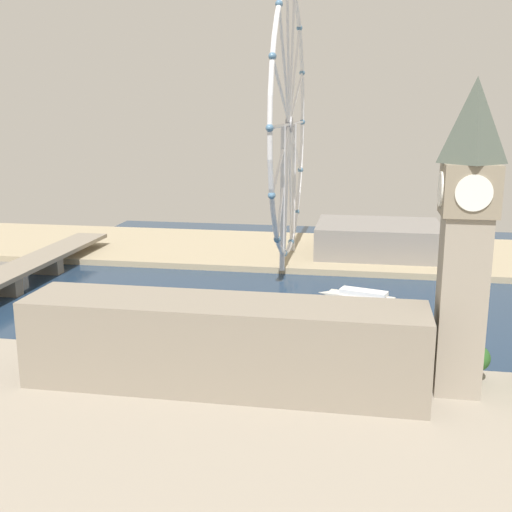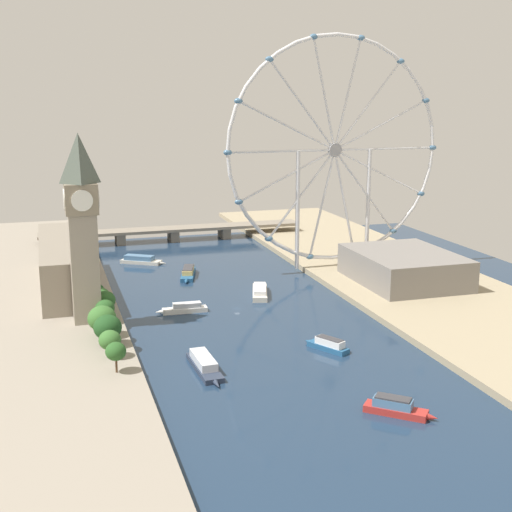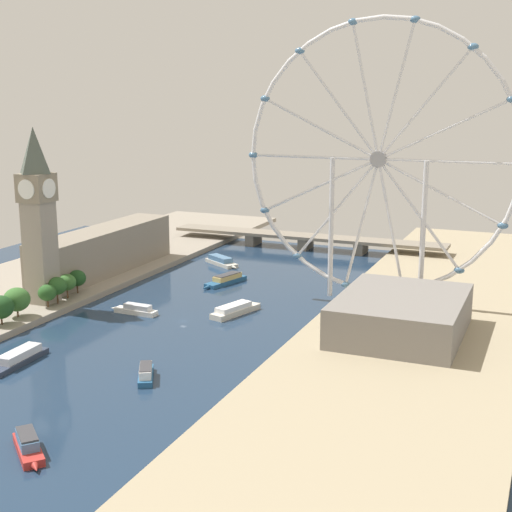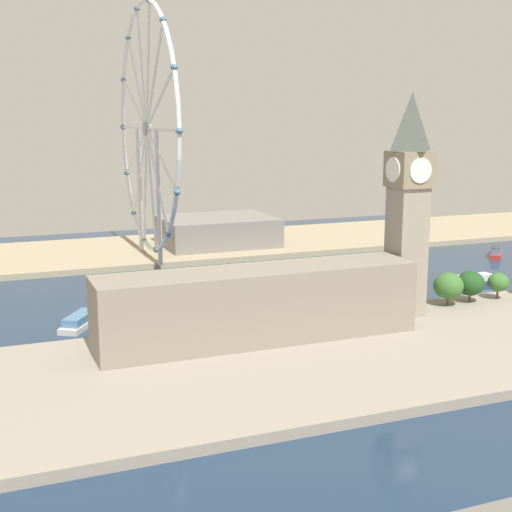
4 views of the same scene
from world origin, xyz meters
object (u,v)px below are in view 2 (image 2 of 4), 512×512
(tour_boat_3, at_px, (328,345))
(tour_boat_4, at_px, (204,364))
(tour_boat_2, at_px, (396,408))
(clock_tower, at_px, (83,226))
(riverside_hall, at_px, (404,267))
(tour_boat_1, at_px, (184,308))
(parliament_block, at_px, (62,264))
(tour_boat_5, at_px, (260,291))
(ferris_wheel, at_px, (335,151))
(river_bridge, at_px, (173,231))
(tour_boat_0, at_px, (188,273))
(tour_boat_6, at_px, (141,260))

(tour_boat_3, height_order, tour_boat_4, tour_boat_3)
(tour_boat_2, bearing_deg, clock_tower, 168.23)
(riverside_hall, height_order, tour_boat_1, riverside_hall)
(parliament_block, height_order, tour_boat_2, parliament_block)
(parliament_block, distance_m, tour_boat_4, 134.95)
(clock_tower, relative_size, tour_boat_1, 3.31)
(parliament_block, distance_m, riverside_hall, 180.04)
(tour_boat_2, bearing_deg, riverside_hall, 101.91)
(clock_tower, distance_m, tour_boat_5, 101.87)
(parliament_block, relative_size, ferris_wheel, 0.83)
(river_bridge, xyz_separation_m, tour_boat_0, (-10.31, -102.15, -5.05))
(ferris_wheel, distance_m, tour_boat_5, 95.12)
(tour_boat_1, bearing_deg, parliament_block, -42.95)
(tour_boat_2, bearing_deg, tour_boat_0, 139.71)
(parliament_block, height_order, tour_boat_6, parliament_block)
(tour_boat_0, distance_m, tour_boat_6, 44.87)
(tour_boat_3, relative_size, tour_boat_6, 0.75)
(tour_boat_0, bearing_deg, tour_boat_3, 28.61)
(clock_tower, height_order, river_bridge, clock_tower)
(riverside_hall, xyz_separation_m, tour_boat_1, (-121.18, -9.78, -9.14))
(tour_boat_6, bearing_deg, clock_tower, -76.78)
(tour_boat_3, xyz_separation_m, tour_boat_6, (-51.66, 172.04, -0.09))
(riverside_hall, distance_m, tour_boat_0, 120.17)
(tour_boat_1, height_order, tour_boat_4, tour_boat_4)
(tour_boat_2, height_order, tour_boat_6, tour_boat_2)
(clock_tower, bearing_deg, tour_boat_6, 71.08)
(riverside_hall, relative_size, tour_boat_1, 2.56)
(tour_boat_5, bearing_deg, riverside_hall, -78.89)
(clock_tower, relative_size, tour_boat_0, 2.55)
(ferris_wheel, height_order, tour_boat_1, ferris_wheel)
(clock_tower, bearing_deg, tour_boat_3, -32.44)
(clock_tower, distance_m, tour_boat_0, 105.65)
(parliament_block, xyz_separation_m, tour_boat_4, (46.63, -125.96, -13.02))
(clock_tower, bearing_deg, riverside_hall, 6.37)
(ferris_wheel, relative_size, tour_boat_6, 4.83)
(riverside_hall, xyz_separation_m, tour_boat_3, (-75.47, -76.29, -8.85))
(clock_tower, distance_m, tour_boat_4, 86.12)
(river_bridge, bearing_deg, tour_boat_2, -86.47)
(tour_boat_0, bearing_deg, tour_boat_5, 45.51)
(river_bridge, xyz_separation_m, tour_boat_3, (20.03, -234.70, -4.93))
(tour_boat_1, bearing_deg, tour_boat_6, -84.61)
(tour_boat_5, bearing_deg, parliament_block, 86.52)
(clock_tower, xyz_separation_m, tour_boat_2, (89.06, -118.52, -43.39))
(parliament_block, bearing_deg, ferris_wheel, 0.44)
(tour_boat_5, height_order, tour_boat_6, tour_boat_6)
(tour_boat_0, bearing_deg, ferris_wheel, 98.02)
(river_bridge, relative_size, tour_boat_6, 6.77)
(ferris_wheel, distance_m, tour_boat_2, 201.74)
(clock_tower, height_order, tour_boat_5, clock_tower)
(tour_boat_2, xyz_separation_m, tour_boat_3, (1.79, 60.79, -0.12))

